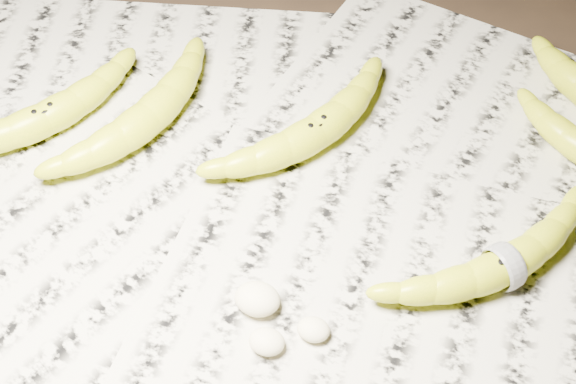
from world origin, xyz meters
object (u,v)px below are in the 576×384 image
(banana_left_a, at_px, (44,116))
(banana_taped, at_px, (505,264))
(banana_center, at_px, (315,130))
(banana_left_b, at_px, (147,115))

(banana_left_a, bearing_deg, banana_taped, -59.05)
(banana_center, bearing_deg, banana_left_b, 132.88)
(banana_left_a, distance_m, banana_taped, 0.48)
(banana_left_a, xyz_separation_m, banana_left_b, (0.10, 0.03, 0.00))
(banana_left_b, distance_m, banana_center, 0.17)
(banana_left_b, relative_size, banana_center, 0.98)
(banana_left_b, height_order, banana_center, banana_left_b)
(banana_left_a, relative_size, banana_taped, 1.01)
(banana_left_a, xyz_separation_m, banana_center, (0.27, 0.06, 0.00))
(banana_left_a, distance_m, banana_center, 0.28)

